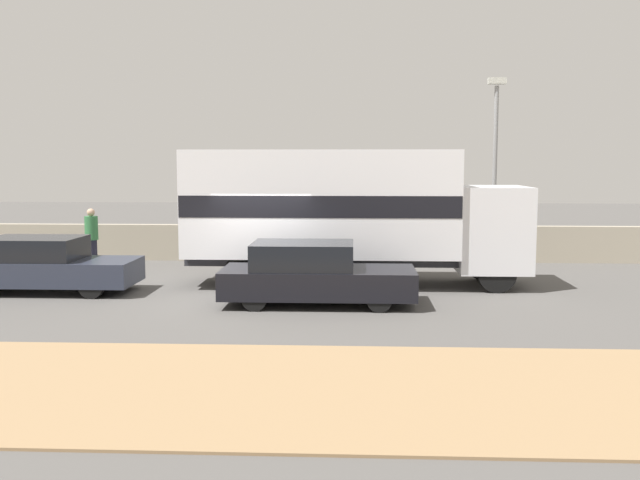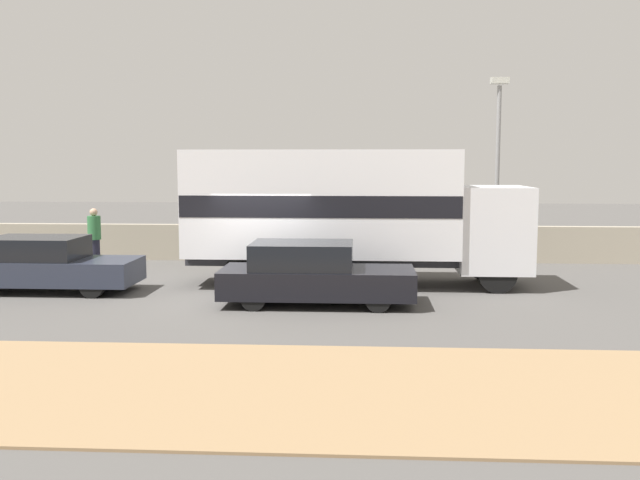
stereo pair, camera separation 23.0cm
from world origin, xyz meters
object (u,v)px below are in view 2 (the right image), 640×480
object	(u,v)px
car_hatchback	(313,274)
pedestrian	(94,237)
car_sedan_second	(47,265)
street_lamp	(498,155)
box_truck	(344,209)

from	to	relation	value
car_hatchback	pedestrian	world-z (taller)	pedestrian
car_hatchback	pedestrian	bearing A→B (deg)	143.25
car_sedan_second	pedestrian	distance (m)	4.18
car_hatchback	car_sedan_second	xyz separation A→B (m)	(-6.89, 1.24, -0.01)
car_sedan_second	street_lamp	bearing A→B (deg)	24.62
street_lamp	car_sedan_second	distance (m)	13.82
box_truck	car_hatchback	distance (m)	3.10
box_truck	car_sedan_second	size ratio (longest dim) A/B	2.04
box_truck	car_hatchback	size ratio (longest dim) A/B	2.02
car_sedan_second	pedestrian	size ratio (longest dim) A/B	2.37
street_lamp	car_hatchback	xyz separation A→B (m)	(-5.42, -6.88, -2.79)
box_truck	car_sedan_second	distance (m)	7.80
pedestrian	street_lamp	bearing A→B (deg)	6.68
street_lamp	car_hatchback	bearing A→B (deg)	-128.23
street_lamp	car_sedan_second	bearing A→B (deg)	-155.38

